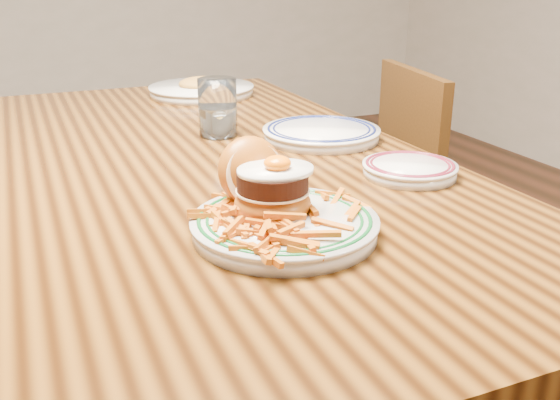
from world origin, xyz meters
name	(u,v)px	position (x,y,z in m)	size (l,w,h in m)	color
table	(206,198)	(0.00, 0.00, 0.66)	(0.85, 1.60, 0.75)	black
chair_right	(441,205)	(0.76, 0.21, 0.45)	(0.46, 0.46, 0.85)	#3F250D
main_plate	(279,209)	(-0.01, -0.40, 0.78)	(0.26, 0.28, 0.13)	silver
side_plate	(410,168)	(0.30, -0.26, 0.76)	(0.17, 0.17, 0.03)	silver
rear_plate	(321,132)	(0.27, 0.02, 0.77)	(0.25, 0.25, 0.03)	silver
water_glass	(218,111)	(0.07, 0.14, 0.81)	(0.08, 0.08, 0.13)	white
far_plate	(202,89)	(0.17, 0.59, 0.77)	(0.30, 0.30, 0.05)	silver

